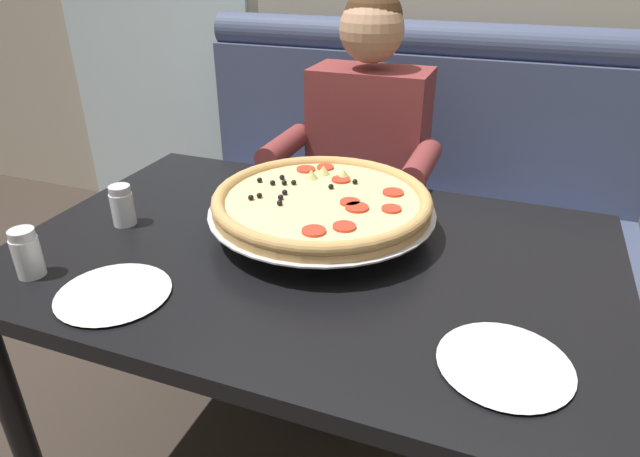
# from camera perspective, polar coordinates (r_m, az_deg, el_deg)

# --- Properties ---
(booth_bench) EXTENTS (1.77, 0.78, 1.13)m
(booth_bench) POSITION_cam_1_polar(r_m,az_deg,el_deg) (2.23, 7.86, 0.99)
(booth_bench) COLOR #424C6B
(booth_bench) RESTS_ON ground_plane
(dining_table) EXTENTS (1.39, 0.92, 0.75)m
(dining_table) POSITION_cam_1_polar(r_m,az_deg,el_deg) (1.32, -1.02, -5.37)
(dining_table) COLOR black
(dining_table) RESTS_ON ground_plane
(diner_main) EXTENTS (0.54, 0.64, 1.27)m
(diner_main) POSITION_cam_1_polar(r_m,az_deg,el_deg) (1.89, 4.11, 6.50)
(diner_main) COLOR #2D3342
(diner_main) RESTS_ON ground_plane
(pizza) EXTENTS (0.55, 0.55, 0.11)m
(pizza) POSITION_cam_1_polar(r_m,az_deg,el_deg) (1.33, 0.21, 2.83)
(pizza) COLOR silver
(pizza) RESTS_ON dining_table
(shaker_parmesan) EXTENTS (0.06, 0.06, 0.10)m
(shaker_parmesan) POSITION_cam_1_polar(r_m,az_deg,el_deg) (1.47, -19.89, 2.01)
(shaker_parmesan) COLOR white
(shaker_parmesan) RESTS_ON dining_table
(shaker_pepper_flakes) EXTENTS (0.06, 0.06, 0.11)m
(shaker_pepper_flakes) POSITION_cam_1_polar(r_m,az_deg,el_deg) (1.32, -28.20, -2.57)
(shaker_pepper_flakes) COLOR white
(shaker_pepper_flakes) RESTS_ON dining_table
(plate_near_left) EXTENTS (0.23, 0.23, 0.02)m
(plate_near_left) POSITION_cam_1_polar(r_m,az_deg,el_deg) (1.00, 18.75, -13.02)
(plate_near_left) COLOR white
(plate_near_left) RESTS_ON dining_table
(plate_near_right) EXTENTS (0.23, 0.23, 0.02)m
(plate_near_right) POSITION_cam_1_polar(r_m,az_deg,el_deg) (1.20, -20.77, -6.11)
(plate_near_right) COLOR white
(plate_near_right) RESTS_ON dining_table
(patio_chair) EXTENTS (0.43, 0.43, 0.86)m
(patio_chair) POSITION_cam_1_polar(r_m,az_deg,el_deg) (3.90, -11.35, 14.19)
(patio_chair) COLOR black
(patio_chair) RESTS_ON ground_plane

